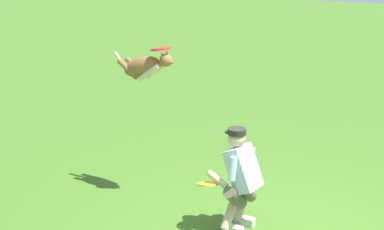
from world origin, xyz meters
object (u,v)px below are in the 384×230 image
at_px(frisbee_held, 208,184).
at_px(person, 240,177).
at_px(dog, 145,67).
at_px(frisbee_flying, 161,49).

bearing_deg(frisbee_held, person, -146.23).
relative_size(dog, frisbee_held, 3.85).
xyz_separation_m(person, frisbee_flying, (1.36, -0.33, 1.37)).
height_order(person, dog, dog).
xyz_separation_m(dog, frisbee_held, (-1.31, 0.55, -1.20)).
height_order(person, frisbee_flying, frisbee_flying).
relative_size(frisbee_flying, frisbee_held, 1.04).
bearing_deg(frisbee_held, frisbee_flying, -27.46).
relative_size(person, frisbee_held, 4.91).
distance_m(person, dog, 2.00).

